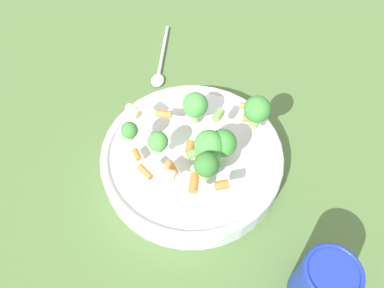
# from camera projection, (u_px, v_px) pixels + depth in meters

# --- Properties ---
(ground_plane) EXTENTS (3.00, 3.00, 0.00)m
(ground_plane) POSITION_uv_depth(u_px,v_px,m) (192.00, 165.00, 0.64)
(ground_plane) COLOR #4C6B38
(bowl) EXTENTS (0.30, 0.30, 0.05)m
(bowl) POSITION_uv_depth(u_px,v_px,m) (192.00, 157.00, 0.62)
(bowl) COLOR silver
(bowl) RESTS_ON ground_plane
(pasta_salad) EXTENTS (0.21, 0.21, 0.09)m
(pasta_salad) POSITION_uv_depth(u_px,v_px,m) (207.00, 134.00, 0.56)
(pasta_salad) COLOR #8CB766
(pasta_salad) RESTS_ON bowl
(cup) EXTENTS (0.07, 0.07, 0.10)m
(cup) POSITION_uv_depth(u_px,v_px,m) (323.00, 283.00, 0.48)
(cup) COLOR #192DAD
(cup) RESTS_ON ground_plane
(spoon) EXTENTS (0.18, 0.09, 0.01)m
(spoon) POSITION_uv_depth(u_px,v_px,m) (160.00, 66.00, 0.77)
(spoon) COLOR silver
(spoon) RESTS_ON ground_plane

